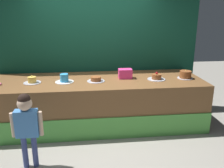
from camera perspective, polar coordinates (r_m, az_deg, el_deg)
ground_plane at (r=4.24m, az=-3.19°, el=-12.85°), size 12.00×12.00×0.00m
stage_platform at (r=4.62m, az=-3.75°, el=-4.27°), size 3.94×1.28×0.88m
curtain_backdrop at (r=5.09m, az=-4.40°, el=8.97°), size 4.37×0.08×2.81m
child_figure at (r=3.44m, az=-19.42°, el=-8.19°), size 0.42×0.19×1.08m
pink_box at (r=4.56m, az=3.12°, el=2.44°), size 0.25×0.17×0.18m
cake_far_left at (r=4.49m, az=-18.23°, el=0.78°), size 0.30×0.30×0.16m
cake_left at (r=4.39m, az=-11.13°, el=1.19°), size 0.33×0.33×0.15m
cake_center at (r=4.37m, az=-3.81°, el=1.08°), size 0.32×0.32×0.08m
cake_right at (r=4.55m, az=10.38°, el=1.59°), size 0.33×0.33×0.15m
cake_far_right at (r=4.75m, az=16.84°, el=2.07°), size 0.29×0.29×0.18m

